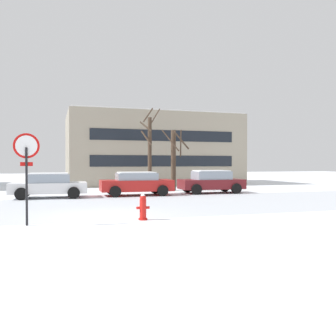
# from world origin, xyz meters

# --- Properties ---
(ground_plane) EXTENTS (120.00, 120.00, 0.00)m
(ground_plane) POSITION_xyz_m (0.00, 0.00, 0.00)
(ground_plane) COLOR white
(road_surface) EXTENTS (80.00, 8.49, 0.00)m
(road_surface) POSITION_xyz_m (0.00, 3.25, 0.00)
(road_surface) COLOR #B7BCC4
(road_surface) RESTS_ON ground
(stop_sign) EXTENTS (0.76, 0.19, 2.79)m
(stop_sign) POSITION_xyz_m (-2.41, -1.21, 1.96)
(stop_sign) COLOR black
(stop_sign) RESTS_ON ground
(fire_hydrant) EXTENTS (0.44, 0.30, 0.87)m
(fire_hydrant) POSITION_xyz_m (1.21, -1.13, 0.44)
(fire_hydrant) COLOR red
(fire_hydrant) RESTS_ON ground
(parked_car_white) EXTENTS (4.08, 2.25, 1.36)m
(parked_car_white) POSITION_xyz_m (-1.89, 8.08, 0.70)
(parked_car_white) COLOR white
(parked_car_white) RESTS_ON ground
(parked_car_red) EXTENTS (4.24, 2.21, 1.38)m
(parked_car_red) POSITION_xyz_m (3.02, 8.15, 0.72)
(parked_car_red) COLOR red
(parked_car_red) RESTS_ON ground
(parked_car_maroon) EXTENTS (4.09, 2.09, 1.45)m
(parked_car_maroon) POSITION_xyz_m (7.92, 8.39, 0.74)
(parked_car_maroon) COLOR maroon
(parked_car_maroon) RESTS_ON ground
(tree_far_left) EXTENTS (1.43, 1.43, 5.79)m
(tree_far_left) POSITION_xyz_m (4.71, 11.61, 2.76)
(tree_far_left) COLOR #423326
(tree_far_left) RESTS_ON ground
(tree_far_right) EXTENTS (1.98, 1.47, 4.18)m
(tree_far_right) POSITION_xyz_m (6.31, 11.11, 2.21)
(tree_far_right) COLOR #423326
(tree_far_right) RESTS_ON ground
(building_far_right) EXTENTS (15.16, 9.23, 6.34)m
(building_far_right) POSITION_xyz_m (7.08, 20.41, 3.17)
(building_far_right) COLOR #9E937F
(building_far_right) RESTS_ON ground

